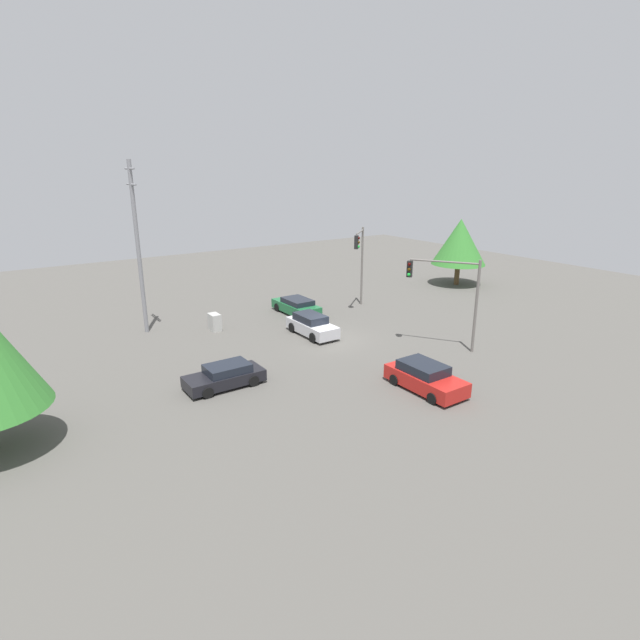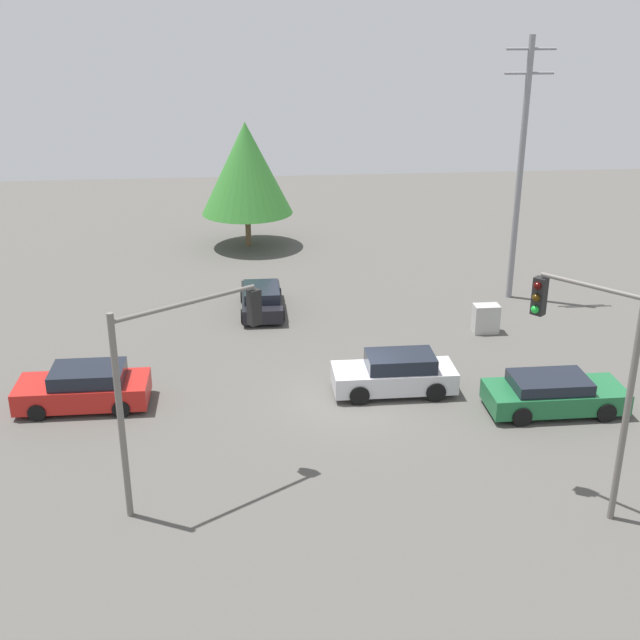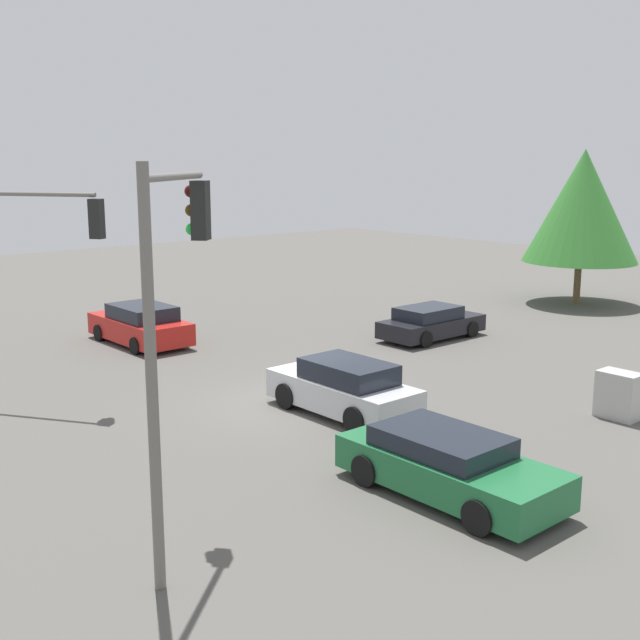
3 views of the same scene
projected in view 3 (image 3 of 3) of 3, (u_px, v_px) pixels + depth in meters
ground_plane at (290, 406)px, 21.93m from camera, size 80.00×80.00×0.00m
sedan_silver at (344, 388)px, 21.08m from camera, size 4.39×1.85×1.49m
sedan_red at (140, 325)px, 29.18m from camera, size 4.50×2.06×1.45m
sedan_dark at (431, 323)px, 30.01m from camera, size 1.92×4.24×1.23m
sedan_green at (448, 465)px, 16.04m from camera, size 4.70×2.06×1.29m
traffic_signal_main at (18, 252)px, 22.01m from camera, size 3.91×2.73×5.97m
traffic_signal_cross at (172, 298)px, 12.87m from camera, size 2.16×2.43×6.63m
electrical_cabinet at (619, 395)px, 20.85m from camera, size 1.07×0.67×1.23m
tree_behind at (582, 206)px, 36.44m from camera, size 5.17×5.17×7.07m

